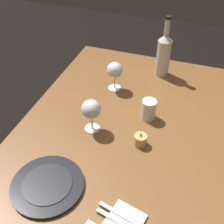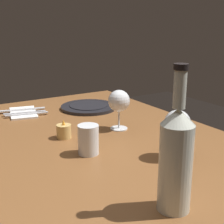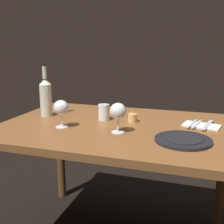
% 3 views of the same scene
% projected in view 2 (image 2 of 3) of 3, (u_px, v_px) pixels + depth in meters
% --- Properties ---
extents(dining_table, '(1.30, 0.90, 0.74)m').
position_uv_depth(dining_table, '(93.00, 161.00, 1.18)').
color(dining_table, brown).
rests_on(dining_table, ground).
extents(wine_glass_left, '(0.08, 0.08, 0.15)m').
position_uv_depth(wine_glass_left, '(119.00, 102.00, 1.22)').
color(wine_glass_left, white).
rests_on(wine_glass_left, dining_table).
extents(wine_glass_right, '(0.08, 0.08, 0.15)m').
position_uv_depth(wine_glass_right, '(177.00, 125.00, 0.97)').
color(wine_glass_right, white).
rests_on(wine_glass_right, dining_table).
extents(wine_bottle, '(0.07, 0.07, 0.32)m').
position_uv_depth(wine_bottle, '(176.00, 157.00, 0.69)').
color(wine_bottle, silver).
rests_on(wine_bottle, dining_table).
extents(water_tumbler, '(0.06, 0.06, 0.09)m').
position_uv_depth(water_tumbler, '(88.00, 141.00, 1.01)').
color(water_tumbler, white).
rests_on(water_tumbler, dining_table).
extents(votive_candle, '(0.05, 0.05, 0.07)m').
position_uv_depth(votive_candle, '(64.00, 132.00, 1.15)').
color(votive_candle, '#DBB266').
rests_on(votive_candle, dining_table).
extents(dinner_plate, '(0.26, 0.26, 0.02)m').
position_uv_depth(dinner_plate, '(89.00, 107.00, 1.53)').
color(dinner_plate, black).
rests_on(dinner_plate, dining_table).
extents(folded_napkin, '(0.21, 0.15, 0.01)m').
position_uv_depth(folded_napkin, '(23.00, 113.00, 1.45)').
color(folded_napkin, white).
rests_on(folded_napkin, dining_table).
extents(fork_inner, '(0.05, 0.18, 0.00)m').
position_uv_depth(fork_inner, '(25.00, 113.00, 1.42)').
color(fork_inner, silver).
rests_on(fork_inner, folded_napkin).
extents(fork_outer, '(0.05, 0.18, 0.00)m').
position_uv_depth(fork_outer, '(27.00, 114.00, 1.40)').
color(fork_outer, silver).
rests_on(fork_outer, folded_napkin).
extents(table_knife, '(0.07, 0.21, 0.00)m').
position_uv_depth(table_knife, '(21.00, 110.00, 1.47)').
color(table_knife, silver).
rests_on(table_knife, folded_napkin).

